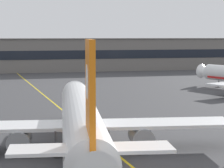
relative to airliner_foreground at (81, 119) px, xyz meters
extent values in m
cube|color=yellow|center=(2.20, 18.70, -3.37)|extent=(9.77, 179.77, 0.01)
cylinder|color=white|center=(0.02, 0.15, 0.13)|extent=(8.63, 36.18, 3.80)
cone|color=white|center=(2.63, 19.27, 0.13)|extent=(3.93, 3.06, 3.61)
cone|color=white|center=(-2.60, -19.08, 0.53)|extent=(3.20, 3.16, 2.85)
cube|color=orange|center=(0.02, 0.15, -0.91)|extent=(8.17, 33.32, 0.44)
cube|color=black|center=(2.37, 17.39, 0.80)|extent=(2.97, 1.48, 0.60)
cube|color=white|center=(0.10, 0.74, -0.72)|extent=(32.36, 9.08, 0.36)
cylinder|color=gray|center=(-6.18, 0.59, -1.94)|extent=(2.77, 3.88, 2.30)
cylinder|color=black|center=(-5.93, 2.42, -1.94)|extent=(1.96, 0.44, 1.95)
cylinder|color=gray|center=(6.11, -1.09, -1.94)|extent=(2.77, 3.88, 2.30)
cylinder|color=black|center=(6.36, 0.74, -1.94)|extent=(1.96, 0.44, 1.95)
cube|color=orange|center=(-2.12, -15.51, 4.68)|extent=(1.05, 4.81, 7.20)
cylinder|color=white|center=(-2.08, -15.21, 5.40)|extent=(0.76, 2.44, 2.40)
cube|color=white|center=(-2.20, -16.10, 0.99)|extent=(11.28, 4.26, 0.24)
cylinder|color=#4C4C51|center=(1.98, 14.51, -1.89)|extent=(0.24, 0.24, 1.60)
cylinder|color=black|center=(1.98, 14.51, -2.92)|extent=(0.52, 0.95, 0.90)
cylinder|color=#4C4C51|center=(-2.83, -1.48, -1.59)|extent=(0.24, 0.24, 1.60)
cylinder|color=black|center=(-2.83, -1.48, -2.72)|extent=(0.57, 1.34, 1.30)
cylinder|color=#4C4C51|center=(2.33, -2.19, -1.59)|extent=(0.24, 0.24, 1.60)
cylinder|color=black|center=(2.33, -2.19, -2.72)|extent=(0.57, 1.34, 1.30)
cone|color=white|center=(39.80, 55.26, -0.08)|extent=(4.02, 3.44, 3.40)
cube|color=black|center=(40.40, 53.58, 0.55)|extent=(2.87, 1.87, 0.56)
cylinder|color=#4C4C51|center=(41.32, 51.01, -1.98)|extent=(0.23, 0.23, 1.51)
cylinder|color=black|center=(41.32, 51.01, -2.95)|extent=(0.64, 0.92, 0.85)
cone|color=orange|center=(0.48, 16.91, -3.09)|extent=(0.36, 0.36, 0.55)
cylinder|color=white|center=(0.48, 16.91, -3.07)|extent=(0.23, 0.23, 0.07)
cube|color=orange|center=(0.48, 16.91, -3.35)|extent=(0.44, 0.44, 0.03)
cube|color=slate|center=(8.57, 106.85, 1.84)|extent=(142.41, 12.00, 10.41)
cube|color=black|center=(8.57, 100.80, 2.24)|extent=(136.71, 0.12, 2.80)
cube|color=#4E4A47|center=(8.57, 106.85, 7.24)|extent=(142.81, 12.40, 0.40)
camera|label=1|loc=(-8.17, -45.89, 8.57)|focal=74.31mm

